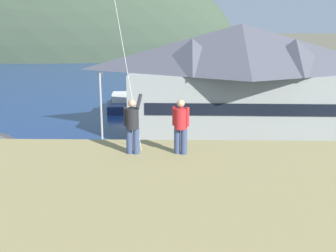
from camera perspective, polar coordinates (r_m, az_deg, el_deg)
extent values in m
plane|color=#66604C|center=(22.92, 0.73, -15.81)|extent=(600.00, 600.00, 0.00)
cube|color=gray|center=(27.33, 0.83, -10.39)|extent=(40.00, 20.00, 0.10)
cube|color=navy|center=(80.59, 1.14, 6.39)|extent=(360.00, 84.00, 0.03)
ellipsoid|color=#3D4C38|center=(141.37, -19.31, 9.15)|extent=(135.71, 50.86, 71.46)
cube|color=#999E99|center=(42.99, 9.65, 3.24)|extent=(21.65, 10.35, 6.52)
cube|color=black|center=(38.02, 10.63, 2.21)|extent=(18.28, 0.35, 1.10)
pyramid|color=#4C4C56|center=(42.26, 9.97, 10.60)|extent=(22.96, 11.38, 4.52)
pyramid|color=#4C4C56|center=(40.19, 3.32, 9.65)|extent=(5.60, 5.60, 3.16)
pyramid|color=#4C4C56|center=(41.53, 16.97, 9.21)|extent=(5.60, 5.60, 3.16)
cube|color=beige|center=(41.51, -0.99, 0.60)|extent=(5.56, 4.37, 3.07)
pyramid|color=#47474C|center=(41.03, -1.00, 3.54)|extent=(6.02, 4.79, 1.27)
cube|color=black|center=(39.87, -1.50, -0.68)|extent=(1.10, 0.23, 2.15)
cube|color=#70604C|center=(54.44, -2.69, 2.70)|extent=(3.20, 10.83, 0.70)
cube|color=navy|center=(55.25, -6.52, 2.91)|extent=(3.23, 8.62, 0.90)
cube|color=navy|center=(55.14, -6.54, 3.45)|extent=(3.14, 8.37, 0.16)
cube|color=silver|center=(54.40, -6.60, 3.97)|extent=(2.05, 2.65, 1.10)
cube|color=silver|center=(53.25, 1.09, 2.56)|extent=(2.94, 7.85, 0.90)
cube|color=white|center=(53.14, 1.09, 3.11)|extent=(2.86, 7.62, 0.16)
cube|color=silver|center=(52.45, 1.13, 3.66)|extent=(1.87, 2.42, 1.10)
cube|color=#236633|center=(24.98, 19.49, -11.87)|extent=(4.28, 2.00, 0.80)
cube|color=#1E562B|center=(24.62, 19.30, -10.31)|extent=(2.17, 1.70, 0.70)
cube|color=black|center=(24.63, 19.29, -10.39)|extent=(2.22, 1.73, 0.32)
cylinder|color=black|center=(26.32, 21.82, -11.65)|extent=(0.65, 0.25, 0.64)
cylinder|color=black|center=(24.03, 16.76, -13.80)|extent=(0.65, 0.25, 0.64)
cylinder|color=black|center=(25.62, 15.87, -11.86)|extent=(0.65, 0.25, 0.64)
cube|color=black|center=(31.14, 21.07, -6.66)|extent=(4.27, 1.97, 0.80)
cube|color=black|center=(30.94, 21.46, -5.36)|extent=(2.16, 1.68, 0.70)
cube|color=black|center=(30.95, 21.45, -5.42)|extent=(2.21, 1.72, 0.32)
cylinder|color=black|center=(31.72, 18.15, -6.78)|extent=(0.65, 0.25, 0.64)
cylinder|color=black|center=(30.08, 19.01, -8.04)|extent=(0.65, 0.25, 0.64)
cube|color=navy|center=(27.92, -6.47, -8.19)|extent=(4.27, 1.97, 0.80)
cube|color=navy|center=(27.63, -6.21, -6.76)|extent=(2.16, 1.68, 0.70)
cube|color=black|center=(27.64, -6.21, -6.83)|extent=(2.21, 1.72, 0.32)
cylinder|color=black|center=(29.08, -8.99, -8.19)|extent=(0.65, 0.25, 0.64)
cylinder|color=black|center=(27.41, -9.51, -9.67)|extent=(0.65, 0.25, 0.64)
cylinder|color=black|center=(28.83, -3.55, -8.23)|extent=(0.65, 0.25, 0.64)
cylinder|color=black|center=(27.15, -3.72, -9.74)|extent=(0.65, 0.25, 0.64)
cube|color=silver|center=(23.78, -7.71, -12.50)|extent=(4.35, 2.18, 0.80)
cube|color=beige|center=(23.44, -7.41, -10.86)|extent=(2.24, 1.78, 0.70)
cube|color=black|center=(23.45, -7.40, -10.94)|extent=(2.28, 1.82, 0.32)
cylinder|color=black|center=(24.90, -10.76, -12.35)|extent=(0.66, 0.28, 0.64)
cylinder|color=black|center=(23.30, -11.28, -14.39)|extent=(0.66, 0.28, 0.64)
cylinder|color=black|center=(24.72, -4.32, -12.32)|extent=(0.66, 0.28, 0.64)
cylinder|color=black|center=(23.10, -4.33, -14.39)|extent=(0.66, 0.28, 0.64)
cube|color=black|center=(29.16, 3.94, -7.11)|extent=(4.34, 2.15, 0.80)
cube|color=black|center=(28.88, 3.67, -5.74)|extent=(2.23, 1.77, 0.70)
cube|color=black|center=(28.89, 3.67, -5.80)|extent=(2.27, 1.81, 0.32)
cylinder|color=black|center=(28.69, 6.90, -8.43)|extent=(0.66, 0.27, 0.64)
cylinder|color=black|center=(30.35, 6.28, -7.08)|extent=(0.66, 0.27, 0.64)
cylinder|color=black|center=(28.33, 1.40, -8.63)|extent=(0.66, 0.27, 0.64)
cylinder|color=black|center=(30.02, 1.10, -7.25)|extent=(0.66, 0.27, 0.64)
cylinder|color=#ADADB2|center=(31.74, -9.08, 0.37)|extent=(0.16, 0.16, 7.57)
cube|color=#4C4C51|center=(31.39, -9.24, 7.06)|extent=(0.24, 0.70, 0.20)
cylinder|color=#384770|center=(13.16, -5.31, -2.04)|extent=(0.20, 0.20, 0.82)
cylinder|color=#384770|center=(13.11, -4.37, -2.09)|extent=(0.20, 0.20, 0.82)
cylinder|color=#232328|center=(12.95, -4.91, 1.03)|extent=(0.40, 0.40, 0.64)
sphere|color=tan|center=(12.84, -4.96, 3.11)|extent=(0.24, 0.24, 0.24)
cylinder|color=#232328|center=(12.97, -4.00, 3.34)|extent=(0.18, 0.56, 0.43)
cylinder|color=#232328|center=(12.98, -5.86, 1.37)|extent=(0.11, 0.11, 0.60)
cylinder|color=#384770|center=(13.12, 1.27, -2.03)|extent=(0.20, 0.20, 0.82)
cylinder|color=#384770|center=(13.06, 2.19, -2.13)|extent=(0.20, 0.20, 0.82)
cylinder|color=red|center=(12.90, 1.75, 1.03)|extent=(0.40, 0.40, 0.64)
sphere|color=tan|center=(12.79, 1.77, 3.12)|extent=(0.24, 0.24, 0.24)
cylinder|color=red|center=(12.95, 0.83, 1.41)|extent=(0.11, 0.11, 0.60)
cylinder|color=red|center=(12.82, 2.69, 1.25)|extent=(0.11, 0.11, 0.60)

